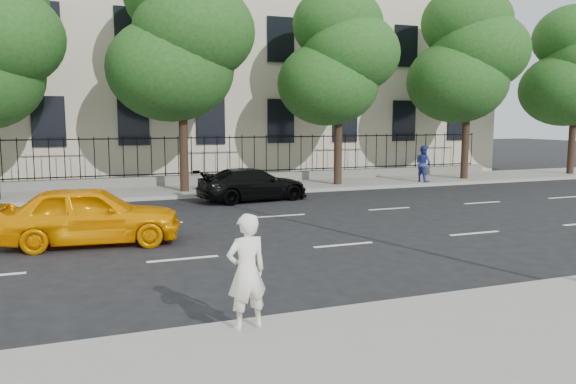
% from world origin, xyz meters
% --- Properties ---
extents(ground, '(120.00, 120.00, 0.00)m').
position_xyz_m(ground, '(0.00, 0.00, 0.00)').
color(ground, black).
rests_on(ground, ground).
extents(near_sidewalk, '(60.00, 4.00, 0.15)m').
position_xyz_m(near_sidewalk, '(0.00, -4.00, 0.07)').
color(near_sidewalk, gray).
rests_on(near_sidewalk, ground).
extents(far_sidewalk, '(60.00, 4.00, 0.15)m').
position_xyz_m(far_sidewalk, '(0.00, 14.00, 0.07)').
color(far_sidewalk, gray).
rests_on(far_sidewalk, ground).
extents(lane_markings, '(49.60, 4.62, 0.01)m').
position_xyz_m(lane_markings, '(0.00, 4.75, 0.01)').
color(lane_markings, silver).
rests_on(lane_markings, ground).
extents(masonry_building, '(34.60, 12.11, 18.50)m').
position_xyz_m(masonry_building, '(0.00, 22.95, 9.02)').
color(masonry_building, beige).
rests_on(masonry_building, ground).
extents(iron_fence, '(30.00, 0.50, 2.20)m').
position_xyz_m(iron_fence, '(0.00, 15.70, 0.65)').
color(iron_fence, slate).
rests_on(iron_fence, far_sidewalk).
extents(street_light, '(0.25, 3.32, 8.05)m').
position_xyz_m(street_light, '(2.50, -1.77, 5.15)').
color(street_light, slate).
rests_on(street_light, near_sidewalk).
extents(tree_c, '(5.89, 5.50, 9.80)m').
position_xyz_m(tree_c, '(-1.96, 13.36, 6.41)').
color(tree_c, '#382619').
rests_on(tree_c, far_sidewalk).
extents(tree_d, '(5.34, 4.94, 8.84)m').
position_xyz_m(tree_d, '(5.04, 13.36, 5.84)').
color(tree_d, '#382619').
rests_on(tree_d, far_sidewalk).
extents(tree_e, '(5.71, 5.31, 9.46)m').
position_xyz_m(tree_e, '(12.04, 13.36, 6.20)').
color(tree_e, '#382619').
rests_on(tree_e, far_sidewalk).
extents(tree_f, '(5.52, 5.12, 9.01)m').
position_xyz_m(tree_f, '(19.04, 13.36, 5.88)').
color(tree_f, '#382619').
rests_on(tree_f, far_sidewalk).
extents(yellow_taxi, '(4.55, 2.22, 1.49)m').
position_xyz_m(yellow_taxi, '(-5.88, 4.80, 0.75)').
color(yellow_taxi, '#FF9E00').
rests_on(yellow_taxi, ground).
extents(black_sedan, '(4.53, 2.34, 1.25)m').
position_xyz_m(black_sedan, '(0.15, 10.58, 0.63)').
color(black_sedan, black).
rests_on(black_sedan, ground).
extents(woman_near, '(0.67, 0.50, 1.67)m').
position_xyz_m(woman_near, '(-3.96, -2.40, 0.99)').
color(woman_near, white).
rests_on(woman_near, near_sidewalk).
extents(pedestrian_far, '(0.80, 0.94, 1.71)m').
position_xyz_m(pedestrian_far, '(9.23, 12.68, 1.01)').
color(pedestrian_far, navy).
rests_on(pedestrian_far, far_sidewalk).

